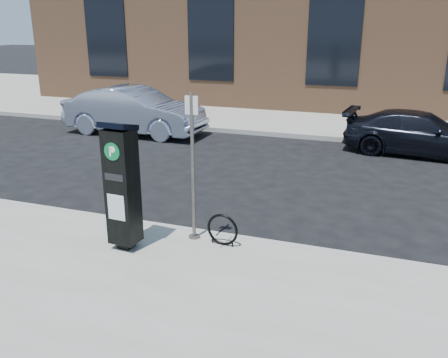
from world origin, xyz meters
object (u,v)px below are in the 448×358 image
at_px(sign_pole, 193,169).
at_px(car_silver, 134,111).
at_px(parking_kiosk, 122,185).
at_px(car_dark, 420,134).
at_px(bike_rack, 222,230).

distance_m(sign_pole, car_silver, 8.84).
distance_m(parking_kiosk, car_silver, 8.94).
bearing_deg(car_dark, car_silver, 98.25).
relative_size(sign_pole, car_silver, 0.51).
distance_m(sign_pole, car_dark, 8.41).
bearing_deg(bike_rack, parking_kiosk, -152.04).
height_order(parking_kiosk, bike_rack, parking_kiosk).
height_order(bike_rack, car_silver, car_silver).
bearing_deg(car_silver, parking_kiosk, -150.05).
relative_size(parking_kiosk, car_silver, 0.43).
distance_m(parking_kiosk, car_dark, 9.43).
bearing_deg(sign_pole, parking_kiosk, -143.25).
height_order(bike_rack, car_dark, car_dark).
distance_m(car_silver, car_dark, 8.92).
bearing_deg(parking_kiosk, bike_rack, 26.61).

